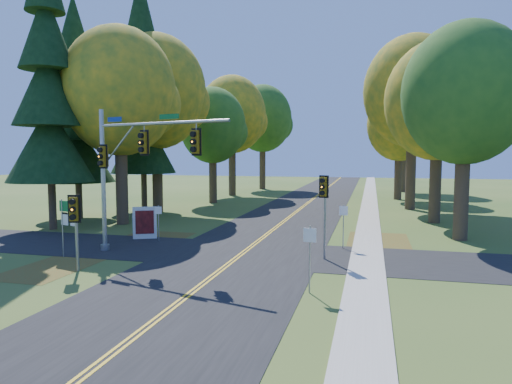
% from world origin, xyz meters
% --- Properties ---
extents(ground, '(160.00, 160.00, 0.00)m').
position_xyz_m(ground, '(0.00, 0.00, 0.00)').
color(ground, '#2E4D1B').
rests_on(ground, ground).
extents(road_main, '(8.00, 160.00, 0.02)m').
position_xyz_m(road_main, '(0.00, 0.00, 0.01)').
color(road_main, black).
rests_on(road_main, ground).
extents(road_cross, '(60.00, 6.00, 0.02)m').
position_xyz_m(road_cross, '(0.00, 2.00, 0.01)').
color(road_cross, black).
rests_on(road_cross, ground).
extents(centerline_left, '(0.10, 160.00, 0.01)m').
position_xyz_m(centerline_left, '(-0.10, 0.00, 0.03)').
color(centerline_left, gold).
rests_on(centerline_left, road_main).
extents(centerline_right, '(0.10, 160.00, 0.01)m').
position_xyz_m(centerline_right, '(0.10, 0.00, 0.03)').
color(centerline_right, gold).
rests_on(centerline_right, road_main).
extents(sidewalk_east, '(1.60, 160.00, 0.06)m').
position_xyz_m(sidewalk_east, '(6.20, 0.00, 0.03)').
color(sidewalk_east, '#9E998E').
rests_on(sidewalk_east, ground).
extents(leaf_patch_w_near, '(4.00, 6.00, 0.00)m').
position_xyz_m(leaf_patch_w_near, '(-6.50, 4.00, 0.01)').
color(leaf_patch_w_near, brown).
rests_on(leaf_patch_w_near, ground).
extents(leaf_patch_e, '(3.50, 8.00, 0.00)m').
position_xyz_m(leaf_patch_e, '(6.80, 6.00, 0.01)').
color(leaf_patch_e, brown).
rests_on(leaf_patch_e, ground).
extents(leaf_patch_w_far, '(3.00, 5.00, 0.00)m').
position_xyz_m(leaf_patch_w_far, '(-7.50, -3.00, 0.01)').
color(leaf_patch_w_far, brown).
rests_on(leaf_patch_w_far, ground).
extents(tree_w_a, '(8.00, 8.00, 14.15)m').
position_xyz_m(tree_w_a, '(-11.13, 9.38, 9.49)').
color(tree_w_a, '#38281C').
rests_on(tree_w_a, ground).
extents(tree_e_a, '(7.20, 7.20, 12.73)m').
position_xyz_m(tree_e_a, '(11.57, 8.77, 8.53)').
color(tree_e_a, '#38281C').
rests_on(tree_e_a, ground).
extents(tree_w_b, '(8.60, 8.60, 15.38)m').
position_xyz_m(tree_w_b, '(-11.72, 16.29, 10.37)').
color(tree_w_b, '#38281C').
rests_on(tree_w_b, ground).
extents(tree_e_b, '(7.60, 7.60, 13.33)m').
position_xyz_m(tree_e_b, '(10.97, 15.58, 8.90)').
color(tree_e_b, '#38281C').
rests_on(tree_e_b, ground).
extents(tree_w_c, '(6.80, 6.80, 11.91)m').
position_xyz_m(tree_w_c, '(-9.54, 24.47, 7.94)').
color(tree_w_c, '#38281C').
rests_on(tree_w_c, ground).
extents(tree_e_c, '(8.80, 8.80, 15.79)m').
position_xyz_m(tree_e_c, '(9.88, 23.69, 10.66)').
color(tree_e_c, '#38281C').
rests_on(tree_e_c, ground).
extents(tree_w_d, '(8.20, 8.20, 14.56)m').
position_xyz_m(tree_w_d, '(-10.13, 33.18, 9.78)').
color(tree_w_d, '#38281C').
rests_on(tree_w_d, ground).
extents(tree_e_d, '(7.00, 7.00, 12.32)m').
position_xyz_m(tree_e_d, '(9.26, 32.87, 8.24)').
color(tree_e_d, '#38281C').
rests_on(tree_e_d, ground).
extents(tree_w_e, '(8.40, 8.40, 14.97)m').
position_xyz_m(tree_w_e, '(-8.92, 44.09, 10.07)').
color(tree_w_e, '#38281C').
rests_on(tree_w_e, ground).
extents(tree_e_e, '(7.80, 7.80, 13.74)m').
position_xyz_m(tree_e_e, '(10.47, 43.58, 9.19)').
color(tree_e_e, '#38281C').
rests_on(tree_e_e, ground).
extents(pine_a, '(5.60, 5.60, 19.48)m').
position_xyz_m(pine_a, '(-14.50, 6.00, 9.18)').
color(pine_a, '#38281C').
rests_on(pine_a, ground).
extents(pine_b, '(5.60, 5.60, 17.31)m').
position_xyz_m(pine_b, '(-16.00, 11.00, 8.16)').
color(pine_b, '#38281C').
rests_on(pine_b, ground).
extents(pine_c, '(5.60, 5.60, 20.56)m').
position_xyz_m(pine_c, '(-13.00, 16.00, 9.69)').
color(pine_c, '#38281C').
rests_on(pine_c, ground).
extents(traffic_mast, '(7.88, 2.45, 7.39)m').
position_xyz_m(traffic_mast, '(-5.37, 0.31, 4.75)').
color(traffic_mast, '#96999E').
rests_on(traffic_mast, ground).
extents(east_signal_pole, '(0.46, 0.55, 4.09)m').
position_xyz_m(east_signal_pole, '(4.15, 1.49, 3.10)').
color(east_signal_pole, gray).
rests_on(east_signal_pole, ground).
extents(ped_signal_pole, '(0.52, 0.61, 3.37)m').
position_xyz_m(ped_signal_pole, '(-5.94, -3.40, 2.50)').
color(ped_signal_pole, gray).
rests_on(ped_signal_pole, ground).
extents(route_sign_cluster, '(1.30, 0.40, 2.88)m').
position_xyz_m(route_sign_cluster, '(-7.94, -1.11, 2.03)').
color(route_sign_cluster, gray).
rests_on(route_sign_cluster, ground).
extents(info_kiosk, '(1.35, 0.76, 1.94)m').
position_xyz_m(info_kiosk, '(-6.80, 4.38, 0.96)').
color(info_kiosk, silver).
rests_on(info_kiosk, ground).
extents(reg_sign_e_north, '(0.46, 0.07, 2.39)m').
position_xyz_m(reg_sign_e_north, '(4.92, 4.41, 1.64)').
color(reg_sign_e_north, gray).
rests_on(reg_sign_e_north, ground).
extents(reg_sign_e_south, '(0.48, 0.09, 2.50)m').
position_xyz_m(reg_sign_e_south, '(4.20, -3.86, 1.71)').
color(reg_sign_e_south, gray).
rests_on(reg_sign_e_south, ground).
extents(reg_sign_w, '(0.40, 0.07, 2.11)m').
position_xyz_m(reg_sign_w, '(-5.66, 3.90, 1.45)').
color(reg_sign_w, gray).
rests_on(reg_sign_w, ground).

